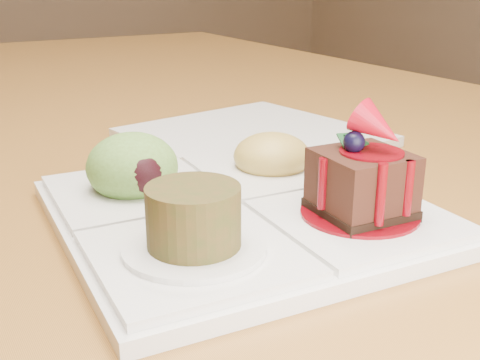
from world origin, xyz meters
TOP-DOWN VIEW (x-y plane):
  - dining_table at (0.00, 0.00)m, footprint 1.00×1.80m
  - sampler_plate at (-0.16, -0.47)m, footprint 0.29×0.29m
  - second_plate at (-0.03, -0.28)m, footprint 0.28×0.28m

SIDE VIEW (x-z plane):
  - dining_table at x=0.00m, z-range 0.31..1.06m
  - second_plate at x=-0.03m, z-range 0.75..0.76m
  - sampler_plate at x=-0.16m, z-range 0.72..0.82m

